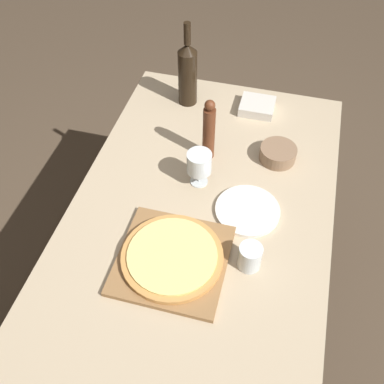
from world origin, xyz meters
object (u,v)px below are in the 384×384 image
object	(u,v)px
pepper_mill	(209,131)
small_bowl	(278,154)
pizza	(172,256)
wine_bottle	(188,73)
wine_glass	(199,163)

from	to	relation	value
pepper_mill	small_bowl	world-z (taller)	pepper_mill
pizza	wine_bottle	size ratio (longest dim) A/B	0.88
wine_bottle	wine_glass	world-z (taller)	wine_bottle
pizza	wine_bottle	bearing A→B (deg)	101.63
pepper_mill	small_bowl	xyz separation A→B (m)	(0.26, 0.05, -0.10)
wine_bottle	pizza	bearing A→B (deg)	-78.37
pepper_mill	wine_glass	world-z (taller)	pepper_mill
wine_bottle	pepper_mill	distance (m)	0.34
wine_bottle	small_bowl	distance (m)	0.51
wine_glass	pepper_mill	bearing A→B (deg)	89.88
wine_bottle	pepper_mill	xyz separation A→B (m)	(0.16, -0.30, -0.02)
wine_bottle	small_bowl	bearing A→B (deg)	-30.93
pizza	wine_glass	size ratio (longest dim) A/B	2.32
wine_bottle	pepper_mill	size ratio (longest dim) A/B	1.40
wine_glass	small_bowl	size ratio (longest dim) A/B	1.00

